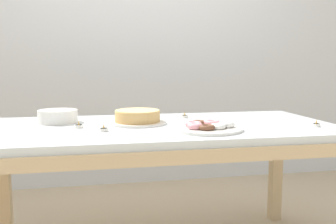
{
  "coord_description": "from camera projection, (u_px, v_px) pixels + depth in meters",
  "views": [
    {
      "loc": [
        -0.33,
        -1.9,
        1.06
      ],
      "look_at": [
        0.05,
        0.05,
        0.8
      ],
      "focal_mm": 40.0,
      "sensor_mm": 36.0,
      "label": 1
    }
  ],
  "objects": [
    {
      "name": "wall_back",
      "position": [
        132.0,
        36.0,
        3.24
      ],
      "size": [
        8.0,
        0.1,
        2.6
      ],
      "primitive_type": "cube",
      "color": "silver",
      "rests_on": "ground"
    },
    {
      "name": "tealight_near_cakes",
      "position": [
        79.0,
        126.0,
        1.85
      ],
      "size": [
        0.04,
        0.04,
        0.04
      ],
      "color": "silver",
      "rests_on": "dining_table"
    },
    {
      "name": "plate_stack",
      "position": [
        58.0,
        116.0,
        2.01
      ],
      "size": [
        0.21,
        0.21,
        0.07
      ],
      "color": "silver",
      "rests_on": "dining_table"
    },
    {
      "name": "pastry_platter",
      "position": [
        207.0,
        127.0,
        1.79
      ],
      "size": [
        0.34,
        0.34,
        0.04
      ],
      "color": "silver",
      "rests_on": "dining_table"
    },
    {
      "name": "tealight_right_edge",
      "position": [
        104.0,
        129.0,
        1.75
      ],
      "size": [
        0.04,
        0.04,
        0.04
      ],
      "color": "silver",
      "rests_on": "dining_table"
    },
    {
      "name": "tealight_centre",
      "position": [
        316.0,
        125.0,
        1.89
      ],
      "size": [
        0.04,
        0.04,
        0.04
      ],
      "color": "silver",
      "rests_on": "dining_table"
    },
    {
      "name": "tealight_near_front",
      "position": [
        185.0,
        116.0,
        2.2
      ],
      "size": [
        0.04,
        0.04,
        0.04
      ],
      "color": "silver",
      "rests_on": "dining_table"
    },
    {
      "name": "cake_chocolate_round",
      "position": [
        137.0,
        117.0,
        1.98
      ],
      "size": [
        0.3,
        0.3,
        0.07
      ],
      "color": "silver",
      "rests_on": "dining_table"
    },
    {
      "name": "dining_table",
      "position": [
        160.0,
        141.0,
        1.96
      ],
      "size": [
        1.86,
        0.9,
        0.74
      ],
      "color": "silver",
      "rests_on": "ground"
    }
  ]
}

